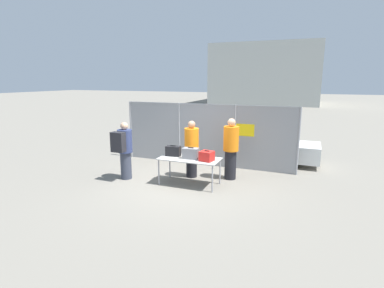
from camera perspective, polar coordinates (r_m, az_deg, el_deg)
ground_plane at (r=8.73m, az=-1.99°, el=-7.54°), size 120.00×120.00×0.00m
fence_section at (r=10.33m, az=2.73°, el=2.01°), size 6.12×0.07×2.14m
inspection_table at (r=8.45m, az=-0.48°, el=-3.12°), size 1.71×0.83×0.77m
suitcase_black at (r=8.69m, az=-3.60°, el=-1.33°), size 0.44×0.27×0.31m
suitcase_grey at (r=8.37m, az=-0.25°, el=-1.79°), size 0.45×0.28×0.33m
suitcase_red at (r=8.16m, az=2.83°, el=-2.30°), size 0.39×0.37×0.29m
traveler_hooded at (r=9.07m, az=-12.83°, el=-0.84°), size 0.43×0.66×1.72m
security_worker_near at (r=9.08m, az=-0.08°, el=-0.83°), size 0.43×0.43×1.74m
security_worker_far at (r=8.96m, az=7.41°, el=-0.78°), size 0.45×0.45×1.84m
utility_trailer at (r=11.16m, az=16.21°, el=-1.30°), size 3.43×2.10×0.75m
distant_hangar at (r=40.14m, az=14.20°, el=12.70°), size 12.60×10.36×7.08m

